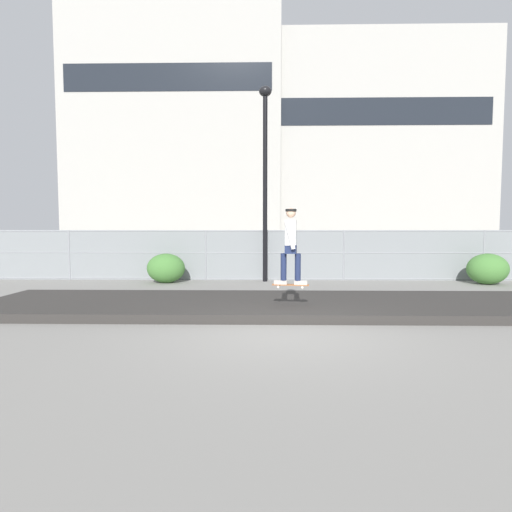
% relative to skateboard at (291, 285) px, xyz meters
% --- Properties ---
extents(ground_plane, '(120.00, 120.00, 0.00)m').
position_rel_skateboard_xyz_m(ground_plane, '(-0.19, -1.45, -0.67)').
color(ground_plane, gray).
extents(gravel_berm, '(14.00, 3.27, 0.19)m').
position_rel_skateboard_xyz_m(gravel_berm, '(-0.19, 0.76, -0.58)').
color(gravel_berm, '#33302D').
rests_on(gravel_berm, ground_plane).
extents(skateboard, '(0.82, 0.30, 0.07)m').
position_rel_skateboard_xyz_m(skateboard, '(0.00, 0.00, 0.00)').
color(skateboard, '#9E5B33').
extents(skater, '(0.73, 0.60, 1.66)m').
position_rel_skateboard_xyz_m(skater, '(0.00, -0.00, 0.94)').
color(skater, '#B2ADA8').
rests_on(skater, skateboard).
extents(chain_fence, '(25.51, 0.06, 1.85)m').
position_rel_skateboard_xyz_m(chain_fence, '(-0.19, 6.19, 0.26)').
color(chain_fence, gray).
rests_on(chain_fence, ground_plane).
extents(street_lamp, '(0.44, 0.44, 6.89)m').
position_rel_skateboard_xyz_m(street_lamp, '(-0.54, 5.83, 3.60)').
color(street_lamp, black).
rests_on(street_lamp, ground_plane).
extents(parked_car_near, '(4.45, 2.05, 1.66)m').
position_rel_skateboard_xyz_m(parked_car_near, '(-4.42, 9.37, 0.16)').
color(parked_car_near, '#474C54').
rests_on(parked_car_near, ground_plane).
extents(parked_car_mid, '(4.45, 2.04, 1.66)m').
position_rel_skateboard_xyz_m(parked_car_mid, '(2.00, 9.52, 0.16)').
color(parked_car_mid, maroon).
rests_on(parked_car_mid, ground_plane).
extents(library_building, '(20.64, 14.99, 25.17)m').
position_rel_skateboard_xyz_m(library_building, '(-9.36, 36.47, 11.91)').
color(library_building, '#B2AFA8').
rests_on(library_building, ground_plane).
extents(office_block, '(25.97, 12.77, 20.45)m').
position_rel_skateboard_xyz_m(office_block, '(8.40, 36.12, 9.55)').
color(office_block, '#B2AFA8').
rests_on(office_block, ground_plane).
extents(shrub_left, '(1.33, 1.09, 1.03)m').
position_rel_skateboard_xyz_m(shrub_left, '(-4.02, 5.39, -0.16)').
color(shrub_left, '#477F38').
rests_on(shrub_left, ground_plane).
extents(shrub_center, '(1.36, 1.12, 1.05)m').
position_rel_skateboard_xyz_m(shrub_center, '(7.07, 5.20, -0.15)').
color(shrub_center, '#477F38').
rests_on(shrub_center, ground_plane).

